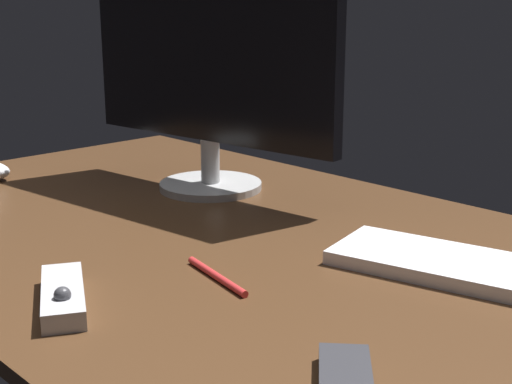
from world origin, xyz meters
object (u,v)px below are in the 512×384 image
keyboard (462,267)px  pen (217,276)px  monitor (208,52)px  media_remote (63,296)px

keyboard → pen: bearing=-144.1°
monitor → pen: 51.79cm
keyboard → media_remote: 50.98cm
monitor → keyboard: monitor is taller
keyboard → pen: keyboard is taller
pen → media_remote: bearing=-97.7°
media_remote → pen: 19.52cm
monitor → pen: (34.95, -28.76, -25.18)cm
media_remote → monitor: bearing=149.8°
monitor → media_remote: 60.29cm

